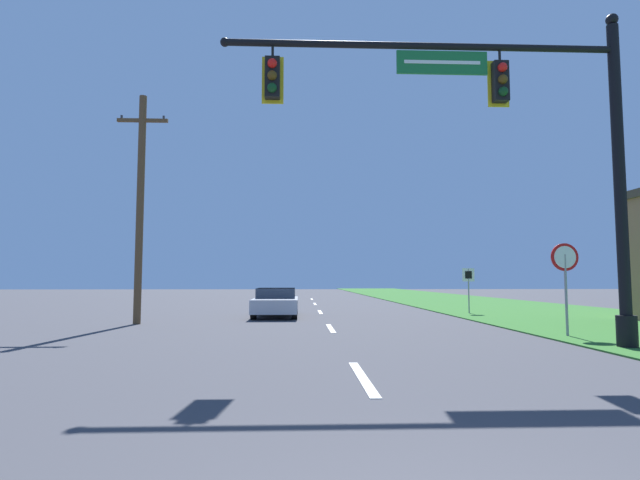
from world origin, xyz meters
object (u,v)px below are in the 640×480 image
signal_mast (522,140)px  utility_pole_near (140,204)px  car_ahead (276,302)px  stop_sign (565,268)px  route_sign_post (468,280)px

signal_mast → utility_pole_near: (-10.80, 6.76, -0.52)m
car_ahead → stop_sign: bearing=-43.9°
signal_mast → stop_sign: bearing=46.6°
route_sign_post → signal_mast: bearing=-102.8°
signal_mast → car_ahead: signal_mast is taller
car_ahead → stop_sign: size_ratio=1.76×
utility_pole_near → route_sign_post: bearing=19.0°
signal_mast → stop_sign: 4.25m
signal_mast → route_sign_post: (2.57, 11.37, -3.24)m
stop_sign → utility_pole_near: bearing=160.8°
signal_mast → stop_sign: size_ratio=3.77×
stop_sign → route_sign_post: size_ratio=1.23×
route_sign_post → stop_sign: bearing=-92.8°
car_ahead → route_sign_post: bearing=7.9°
signal_mast → route_sign_post: signal_mast is taller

